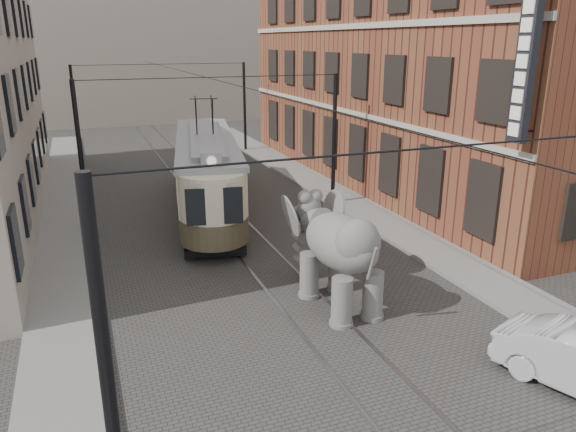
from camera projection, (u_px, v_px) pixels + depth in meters
name	position (u px, v px, depth m)	size (l,w,h in m)	color
ground	(270.00, 268.00, 18.51)	(120.00, 120.00, 0.00)	#3A3836
tram_rails	(270.00, 267.00, 18.50)	(1.54, 80.00, 0.02)	slate
sidewalk_right	(420.00, 243.00, 20.54)	(2.00, 60.00, 0.15)	slate
sidewalk_left	(65.00, 297.00, 16.25)	(2.00, 60.00, 0.15)	slate
brick_building	(411.00, 68.00, 28.44)	(8.00, 26.00, 12.00)	brown
distant_block	(130.00, 45.00, 51.88)	(28.00, 10.00, 14.00)	#A19585
catenary	(224.00, 154.00, 21.96)	(11.00, 30.20, 6.00)	black
tram	(206.00, 155.00, 24.27)	(2.61, 12.63, 5.01)	beige
elephant	(341.00, 257.00, 15.35)	(2.75, 4.99, 3.06)	#64615D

